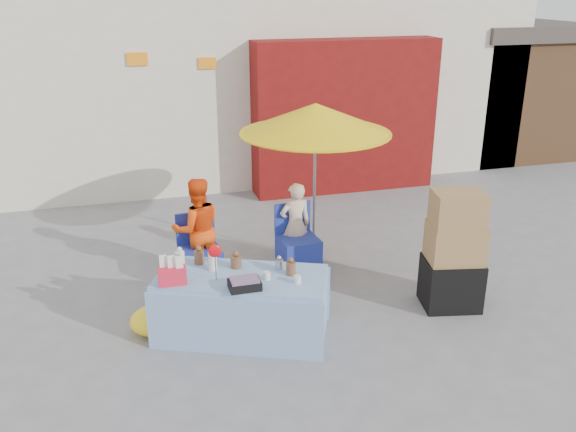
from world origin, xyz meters
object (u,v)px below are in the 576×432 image
object	(u,v)px
chair_right	(298,252)
chair_left	(201,263)
umbrella	(316,119)
vendor_orange	(197,229)
box_stack	(454,255)
vendor_beige	(295,225)
market_table	(241,304)

from	to	relation	value
chair_right	chair_left	bearing A→B (deg)	175.21
chair_right	umbrella	bearing A→B (deg)	38.54
vendor_orange	box_stack	xyz separation A→B (m)	(2.65, -1.49, -0.02)
chair_right	umbrella	size ratio (longest dim) A/B	0.41
chair_right	vendor_beige	bearing A→B (deg)	84.65
chair_left	box_stack	distance (m)	3.01
vendor_orange	vendor_beige	distance (m)	1.25
market_table	chair_right	size ratio (longest dim) A/B	2.29
market_table	umbrella	size ratio (longest dim) A/B	0.93
chair_left	vendor_beige	xyz separation A→B (m)	(1.25, 0.13, 0.31)
chair_right	market_table	bearing A→B (deg)	-132.38
vendor_orange	vendor_beige	size ratio (longest dim) A/B	1.15
vendor_beige	box_stack	bearing A→B (deg)	128.39
chair_right	umbrella	world-z (taller)	umbrella
chair_left	umbrella	world-z (taller)	umbrella
vendor_orange	vendor_beige	bearing A→B (deg)	175.21
chair_left	box_stack	bearing A→B (deg)	-31.93
chair_right	box_stack	xyz separation A→B (m)	(1.40, -1.36, 0.38)
market_table	umbrella	world-z (taller)	umbrella
chair_right	vendor_orange	bearing A→B (deg)	169.07
market_table	vendor_beige	xyz separation A→B (m)	(1.01, 1.44, 0.22)
market_table	vendor_beige	size ratio (longest dim) A/B	1.72
umbrella	vendor_beige	bearing A→B (deg)	-153.43
chair_left	vendor_orange	xyz separation A→B (m)	(0.00, 0.13, 0.40)
chair_right	vendor_beige	world-z (taller)	vendor_beige
market_table	vendor_beige	world-z (taller)	vendor_beige
vendor_beige	chair_left	bearing A→B (deg)	1.33
box_stack	vendor_beige	bearing A→B (deg)	133.18
chair_right	box_stack	size ratio (longest dim) A/B	0.62
umbrella	box_stack	size ratio (longest dim) A/B	1.52
chair_left	chair_right	world-z (taller)	same
umbrella	box_stack	distance (m)	2.34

